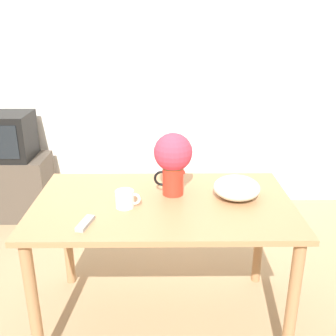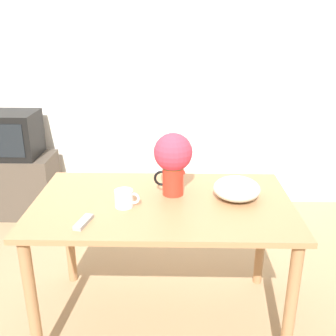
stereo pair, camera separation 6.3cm
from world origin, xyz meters
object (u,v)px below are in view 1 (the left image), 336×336
object	(u,v)px
coffee_mug	(125,199)
tv_set	(5,136)
white_bowl	(237,188)
flower_vase	(173,158)

from	to	relation	value
coffee_mug	tv_set	size ratio (longest dim) A/B	0.29
coffee_mug	white_bowl	bearing A→B (deg)	10.29
coffee_mug	white_bowl	size ratio (longest dim) A/B	0.52
flower_vase	tv_set	bearing A→B (deg)	138.53
flower_vase	white_bowl	xyz separation A→B (m)	(0.35, -0.05, -0.15)
flower_vase	tv_set	world-z (taller)	flower_vase
flower_vase	white_bowl	world-z (taller)	flower_vase
flower_vase	coffee_mug	world-z (taller)	flower_vase
coffee_mug	white_bowl	xyz separation A→B (m)	(0.60, 0.11, 0.01)
flower_vase	white_bowl	distance (m)	0.39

